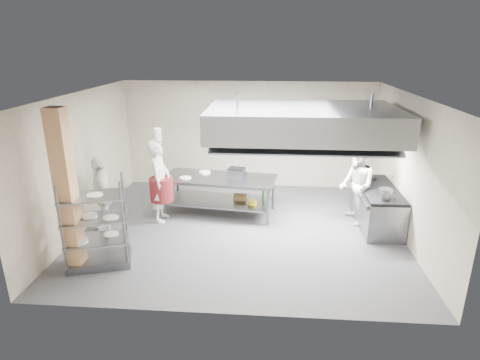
# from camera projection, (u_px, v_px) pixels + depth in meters

# --- Properties ---
(floor) EXTENTS (7.00, 7.00, 0.00)m
(floor) POSITION_uv_depth(u_px,v_px,m) (241.00, 229.00, 9.04)
(floor) COLOR #3B3B3E
(floor) RESTS_ON ground
(ceiling) EXTENTS (7.00, 7.00, 0.00)m
(ceiling) POSITION_uv_depth(u_px,v_px,m) (241.00, 94.00, 8.07)
(ceiling) COLOR silver
(ceiling) RESTS_ON wall_back
(wall_back) EXTENTS (7.00, 0.00, 7.00)m
(wall_back) POSITION_uv_depth(u_px,v_px,m) (249.00, 135.00, 11.39)
(wall_back) COLOR gray
(wall_back) RESTS_ON ground
(wall_left) EXTENTS (0.00, 6.00, 6.00)m
(wall_left) POSITION_uv_depth(u_px,v_px,m) (82.00, 162.00, 8.81)
(wall_left) COLOR gray
(wall_left) RESTS_ON ground
(wall_right) EXTENTS (0.00, 6.00, 6.00)m
(wall_right) POSITION_uv_depth(u_px,v_px,m) (409.00, 169.00, 8.30)
(wall_right) COLOR gray
(wall_right) RESTS_ON ground
(column) EXTENTS (0.30, 0.30, 3.00)m
(column) POSITION_uv_depth(u_px,v_px,m) (67.00, 193.00, 6.98)
(column) COLOR tan
(column) RESTS_ON floor
(exhaust_hood) EXTENTS (4.00, 2.50, 0.60)m
(exhaust_hood) POSITION_uv_depth(u_px,v_px,m) (303.00, 121.00, 8.55)
(exhaust_hood) COLOR gray
(exhaust_hood) RESTS_ON ceiling
(hood_strip_a) EXTENTS (1.60, 0.12, 0.04)m
(hood_strip_a) POSITION_uv_depth(u_px,v_px,m) (260.00, 135.00, 8.72)
(hood_strip_a) COLOR white
(hood_strip_a) RESTS_ON exhaust_hood
(hood_strip_b) EXTENTS (1.60, 0.12, 0.04)m
(hood_strip_b) POSITION_uv_depth(u_px,v_px,m) (344.00, 137.00, 8.59)
(hood_strip_b) COLOR white
(hood_strip_b) RESTS_ON exhaust_hood
(wall_shelf) EXTENTS (1.50, 0.28, 0.04)m
(wall_shelf) POSITION_uv_depth(u_px,v_px,m) (313.00, 137.00, 11.11)
(wall_shelf) COLOR gray
(wall_shelf) RESTS_ON wall_back
(island) EXTENTS (2.81, 1.45, 0.91)m
(island) POSITION_uv_depth(u_px,v_px,m) (220.00, 195.00, 9.82)
(island) COLOR gray
(island) RESTS_ON floor
(island_worktop) EXTENTS (2.81, 1.45, 0.06)m
(island_worktop) POSITION_uv_depth(u_px,v_px,m) (219.00, 178.00, 9.68)
(island_worktop) COLOR gray
(island_worktop) RESTS_ON island
(island_undershelf) EXTENTS (2.58, 1.32, 0.04)m
(island_undershelf) POSITION_uv_depth(u_px,v_px,m) (220.00, 201.00, 9.87)
(island_undershelf) COLOR slate
(island_undershelf) RESTS_ON island
(pass_rack) EXTENTS (1.29, 0.97, 1.71)m
(pass_rack) POSITION_uv_depth(u_px,v_px,m) (95.00, 223.00, 7.35)
(pass_rack) COLOR slate
(pass_rack) RESTS_ON floor
(cooking_range) EXTENTS (0.80, 2.00, 0.84)m
(cooking_range) POSITION_uv_depth(u_px,v_px,m) (376.00, 207.00, 9.16)
(cooking_range) COLOR slate
(cooking_range) RESTS_ON floor
(range_top) EXTENTS (0.78, 1.96, 0.06)m
(range_top) POSITION_uv_depth(u_px,v_px,m) (379.00, 189.00, 9.01)
(range_top) COLOR black
(range_top) RESTS_ON cooking_range
(chef_head) EXTENTS (0.48, 0.72, 1.94)m
(chef_head) POSITION_uv_depth(u_px,v_px,m) (160.00, 181.00, 9.23)
(chef_head) COLOR silver
(chef_head) RESTS_ON floor
(chef_line) EXTENTS (0.78, 0.95, 1.82)m
(chef_line) POSITION_uv_depth(u_px,v_px,m) (356.00, 186.00, 9.11)
(chef_line) COLOR silver
(chef_line) RESTS_ON floor
(chef_plating) EXTENTS (0.86, 1.08, 1.72)m
(chef_plating) POSITION_uv_depth(u_px,v_px,m) (102.00, 195.00, 8.70)
(chef_plating) COLOR white
(chef_plating) RESTS_ON floor
(griddle) EXTENTS (0.46, 0.39, 0.20)m
(griddle) POSITION_uv_depth(u_px,v_px,m) (236.00, 173.00, 9.68)
(griddle) COLOR slate
(griddle) RESTS_ON island_worktop
(wicker_basket) EXTENTS (0.32, 0.22, 0.14)m
(wicker_basket) POSITION_uv_depth(u_px,v_px,m) (240.00, 197.00, 9.85)
(wicker_basket) COLOR brown
(wicker_basket) RESTS_ON island_undershelf
(stockpot) EXTENTS (0.29, 0.29, 0.20)m
(stockpot) POSITION_uv_depth(u_px,v_px,m) (385.00, 193.00, 8.38)
(stockpot) COLOR gray
(stockpot) RESTS_ON range_top
(plate_stack) EXTENTS (0.28, 0.28, 0.05)m
(plate_stack) POSITION_uv_depth(u_px,v_px,m) (97.00, 238.00, 7.45)
(plate_stack) COLOR white
(plate_stack) RESTS_ON pass_rack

